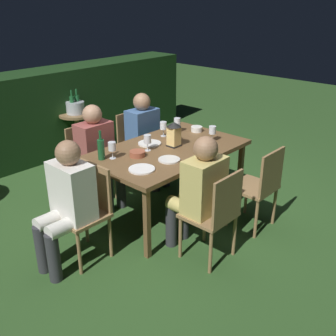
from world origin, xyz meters
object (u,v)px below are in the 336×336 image
chair_side_left_a (215,212)px  wine_glass_c (112,147)px  plate_c (142,169)px  person_in_rust (99,151)px  side_table (77,128)px  chair_side_right_a (89,159)px  plate_b (150,143)px  chair_side_left_b (259,185)px  wine_glass_b (212,131)px  wine_glass_e (147,140)px  person_in_cream (66,200)px  person_in_blue (146,135)px  lantern_centerpiece (174,133)px  chair_head_near (87,207)px  dining_table (168,153)px  ice_bucket (75,107)px  chair_side_right_b (136,143)px  wine_glass_d (177,122)px  person_in_mustard (198,190)px  bowl_olives (137,153)px  plate_a (169,160)px  wine_glass_a (163,126)px  bowl_salad (197,129)px  bowl_bread (174,137)px  green_bottle_on_table (101,149)px

chair_side_left_a → wine_glass_c: (-0.20, 1.11, 0.38)m
chair_side_left_a → plate_c: chair_side_left_a is taller
person_in_rust → side_table: 1.58m
chair_side_right_a → plate_b: chair_side_right_a is taller
chair_side_left_b → wine_glass_b: wine_glass_b is taller
wine_glass_e → person_in_cream: bearing=-174.1°
person_in_blue → lantern_centerpiece: person_in_blue is taller
chair_head_near → plate_b: bearing=12.7°
chair_head_near → chair_side_right_a: (0.70, 0.89, 0.00)m
wine_glass_c → wine_glass_e: size_ratio=1.00×
dining_table → plate_b: size_ratio=6.65×
ice_bucket → chair_side_left_a: bearing=-103.2°
chair_side_right_b → dining_table: bearing=-112.4°
chair_side_left_b → wine_glass_d: wine_glass_d is taller
dining_table → plate_c: plate_c is taller
chair_side_left_a → person_in_mustard: size_ratio=0.76×
person_in_cream → lantern_centerpiece: size_ratio=4.34×
plate_c → side_table: (0.91, 2.30, -0.33)m
bowl_olives → ice_bucket: (0.70, 2.03, -0.02)m
lantern_centerpiece → plate_a: lantern_centerpiece is taller
dining_table → chair_side_left_a: chair_side_left_a is taller
person_in_cream → chair_side_right_a: 1.27m
wine_glass_b → wine_glass_c: (-1.06, 0.41, 0.00)m
person_in_blue → ice_bucket: (-0.03, 1.41, 0.12)m
chair_side_right_a → ice_bucket: 1.43m
wine_glass_b → bowl_olives: (-0.86, 0.28, -0.09)m
lantern_centerpiece → plate_c: size_ratio=1.09×
person_in_cream → chair_head_near: bearing=-0.0°
wine_glass_c → bowl_olives: bearing=-34.2°
chair_side_left_a → wine_glass_a: (0.62, 1.20, 0.38)m
plate_c → bowl_salad: size_ratio=1.84×
person_in_rust → side_table: person_in_rust is taller
chair_head_near → ice_bucket: (1.40, 2.10, 0.27)m
plate_b → bowl_olives: size_ratio=1.59×
plate_b → bowl_bread: size_ratio=1.52×
bowl_bread → person_in_rust: bearing=137.0°
wine_glass_c → side_table: bearing=64.4°
dining_table → side_table: size_ratio=2.51×
wine_glass_d → side_table: 1.88m
chair_head_near → side_table: 2.53m
chair_side_right_b → bowl_bread: bearing=-99.8°
plate_c → side_table: 2.50m
person_in_rust → side_table: bearing=63.4°
wine_glass_d → plate_b: wine_glass_d is taller
dining_table → wine_glass_a: (0.25, 0.30, 0.17)m
chair_side_right_b → bowl_bread: (-0.13, -0.76, 0.29)m
wine_glass_d → chair_side_left_a: bearing=-125.4°
green_bottle_on_table → wine_glass_e: bearing=-19.2°
chair_side_right_b → wine_glass_a: bearing=-101.2°
person_in_blue → chair_side_right_b: bearing=90.0°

